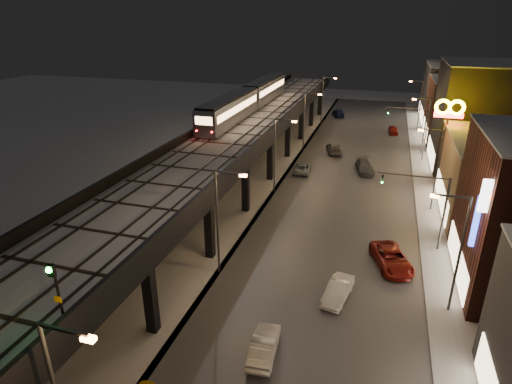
# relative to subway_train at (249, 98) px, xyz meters

# --- Properties ---
(road_surface) EXTENTS (17.00, 120.00, 0.06)m
(road_surface) POSITION_rel_subway_train_xyz_m (16.00, -10.69, -8.27)
(road_surface) COLOR #46474D
(road_surface) RESTS_ON ground
(sidewalk_right) EXTENTS (4.00, 120.00, 0.14)m
(sidewalk_right) POSITION_rel_subway_train_xyz_m (26.00, -10.69, -8.23)
(sidewalk_right) COLOR #9FA1A8
(sidewalk_right) RESTS_ON ground
(under_viaduct_pavement) EXTENTS (11.00, 120.00, 0.06)m
(under_viaduct_pavement) POSITION_rel_subway_train_xyz_m (2.50, -10.69, -8.27)
(under_viaduct_pavement) COLOR #9FA1A8
(under_viaduct_pavement) RESTS_ON ground
(elevated_viaduct) EXTENTS (9.00, 100.00, 6.30)m
(elevated_viaduct) POSITION_rel_subway_train_xyz_m (2.50, -13.85, -2.68)
(elevated_viaduct) COLOR black
(elevated_viaduct) RESTS_ON ground
(viaduct_trackbed) EXTENTS (8.40, 100.00, 0.32)m
(viaduct_trackbed) POSITION_rel_subway_train_xyz_m (2.49, -13.72, -1.91)
(viaduct_trackbed) COLOR #B2B7C1
(viaduct_trackbed) RESTS_ON elevated_viaduct
(viaduct_parapet_streetside) EXTENTS (0.30, 100.00, 1.10)m
(viaduct_parapet_streetside) POSITION_rel_subway_train_xyz_m (6.85, -13.69, -1.45)
(viaduct_parapet_streetside) COLOR black
(viaduct_parapet_streetside) RESTS_ON elevated_viaduct
(viaduct_parapet_far) EXTENTS (0.30, 100.00, 1.10)m
(viaduct_parapet_far) POSITION_rel_subway_train_xyz_m (-1.85, -13.69, -1.45)
(viaduct_parapet_far) COLOR black
(viaduct_parapet_far) RESTS_ON elevated_viaduct
(building_c) EXTENTS (12.20, 15.20, 8.16)m
(building_c) POSITION_rel_subway_train_xyz_m (32.49, -13.69, -4.22)
(building_c) COLOR #856E4E
(building_c) RESTS_ON ground
(building_d) EXTENTS (12.20, 13.20, 14.16)m
(building_d) POSITION_rel_subway_train_xyz_m (32.49, 2.31, -1.22)
(building_d) COLOR black
(building_d) RESTS_ON ground
(building_e) EXTENTS (12.20, 12.20, 10.16)m
(building_e) POSITION_rel_subway_train_xyz_m (32.49, 16.31, -3.22)
(building_e) COLOR #54261B
(building_e) RESTS_ON ground
(building_f) EXTENTS (12.20, 16.20, 11.16)m
(building_f) POSITION_rel_subway_train_xyz_m (32.49, 30.31, -2.72)
(building_f) COLOR #353539
(building_f) RESTS_ON ground
(streetlight_left_1) EXTENTS (2.57, 0.28, 9.00)m
(streetlight_left_1) POSITION_rel_subway_train_xyz_m (8.07, -32.69, -3.06)
(streetlight_left_1) COLOR #38383A
(streetlight_left_1) RESTS_ON ground
(streetlight_right_1) EXTENTS (2.56, 0.28, 9.00)m
(streetlight_right_1) POSITION_rel_subway_train_xyz_m (25.23, -32.69, -3.06)
(streetlight_right_1) COLOR #38383A
(streetlight_right_1) RESTS_ON ground
(streetlight_left_2) EXTENTS (2.57, 0.28, 9.00)m
(streetlight_left_2) POSITION_rel_subway_train_xyz_m (8.07, -14.69, -3.06)
(streetlight_left_2) COLOR #38383A
(streetlight_left_2) RESTS_ON ground
(streetlight_right_2) EXTENTS (2.56, 0.28, 9.00)m
(streetlight_right_2) POSITION_rel_subway_train_xyz_m (25.23, -14.69, -3.06)
(streetlight_right_2) COLOR #38383A
(streetlight_right_2) RESTS_ON ground
(streetlight_left_3) EXTENTS (2.57, 0.28, 9.00)m
(streetlight_left_3) POSITION_rel_subway_train_xyz_m (8.07, 3.31, -3.06)
(streetlight_left_3) COLOR #38383A
(streetlight_left_3) RESTS_ON ground
(streetlight_right_3) EXTENTS (2.56, 0.28, 9.00)m
(streetlight_right_3) POSITION_rel_subway_train_xyz_m (25.23, 3.31, -3.06)
(streetlight_right_3) COLOR #38383A
(streetlight_right_3) RESTS_ON ground
(streetlight_left_4) EXTENTS (2.57, 0.28, 9.00)m
(streetlight_left_4) POSITION_rel_subway_train_xyz_m (8.07, 21.31, -3.06)
(streetlight_left_4) COLOR #38383A
(streetlight_left_4) RESTS_ON ground
(streetlight_right_4) EXTENTS (2.56, 0.28, 9.00)m
(streetlight_right_4) POSITION_rel_subway_train_xyz_m (25.23, 21.31, -3.06)
(streetlight_right_4) COLOR #38383A
(streetlight_right_4) RESTS_ON ground
(traffic_light_rig_a) EXTENTS (6.10, 0.34, 7.00)m
(traffic_light_rig_a) POSITION_rel_subway_train_xyz_m (24.34, -23.70, -3.80)
(traffic_light_rig_a) COLOR #38383A
(traffic_light_rig_a) RESTS_ON ground
(traffic_light_rig_b) EXTENTS (6.10, 0.34, 7.00)m
(traffic_light_rig_b) POSITION_rel_subway_train_xyz_m (24.34, 6.30, -3.80)
(traffic_light_rig_b) COLOR #38383A
(traffic_light_rig_b) RESTS_ON ground
(subway_train) EXTENTS (2.83, 33.91, 3.38)m
(subway_train) POSITION_rel_subway_train_xyz_m (0.00, 0.00, 0.00)
(subway_train) COLOR gray
(subway_train) RESTS_ON viaduct_trackbed
(rail_signal) EXTENTS (0.37, 0.44, 3.20)m
(rail_signal) POSITION_rel_subway_train_xyz_m (6.40, -48.22, 0.59)
(rail_signal) COLOR black
(rail_signal) RESTS_ON viaduct_trackbed
(car_near_white) EXTENTS (1.87, 4.38, 1.41)m
(car_near_white) POSITION_rel_subway_train_xyz_m (13.96, -40.69, -7.59)
(car_near_white) COLOR silver
(car_near_white) RESTS_ON ground
(car_mid_silver) EXTENTS (2.40, 4.70, 1.27)m
(car_mid_silver) POSITION_rel_subway_train_xyz_m (9.72, -6.92, -7.66)
(car_mid_silver) COLOR gray
(car_mid_silver) RESTS_ON ground
(car_mid_dark) EXTENTS (3.25, 5.40, 1.47)m
(car_mid_dark) POSITION_rel_subway_train_xyz_m (12.65, 3.19, -7.56)
(car_mid_dark) COLOR #5D5D5E
(car_mid_dark) RESTS_ON ground
(car_far_white) EXTENTS (3.20, 4.80, 1.52)m
(car_far_white) POSITION_rel_subway_train_xyz_m (10.24, 28.90, -7.54)
(car_far_white) COLOR #0F1743
(car_far_white) RESTS_ON ground
(car_onc_silver) EXTENTS (2.20, 4.37, 1.37)m
(car_onc_silver) POSITION_rel_subway_train_xyz_m (17.68, -33.55, -7.61)
(car_onc_silver) COLOR white
(car_onc_silver) RESTS_ON ground
(car_onc_dark) EXTENTS (4.19, 6.01, 1.52)m
(car_onc_dark) POSITION_rel_subway_train_xyz_m (21.47, -27.81, -7.53)
(car_onc_dark) COLOR maroon
(car_onc_dark) RESTS_ON ground
(car_onc_white) EXTENTS (3.14, 5.42, 1.48)m
(car_onc_white) POSITION_rel_subway_train_xyz_m (17.76, -4.36, -7.56)
(car_onc_white) COLOR #4B4F54
(car_onc_white) RESTS_ON ground
(car_onc_red) EXTENTS (1.94, 3.95, 1.30)m
(car_onc_red) POSITION_rel_subway_train_xyz_m (21.34, 17.63, -7.65)
(car_onc_red) COLOR maroon
(car_onc_red) RESTS_ON ground
(sign_mcdonalds) EXTENTS (3.25, 0.41, 11.00)m
(sign_mcdonalds) POSITION_rel_subway_train_xyz_m (26.50, -8.37, 0.80)
(sign_mcdonalds) COLOR #38383A
(sign_mcdonalds) RESTS_ON ground
(sign_citgo) EXTENTS (2.18, 0.39, 10.34)m
(sign_citgo) POSITION_rel_subway_train_xyz_m (27.00, -32.85, -0.43)
(sign_citgo) COLOR #38383A
(sign_citgo) RESTS_ON ground
(sign_carwash) EXTENTS (1.66, 0.35, 8.60)m
(sign_carwash) POSITION_rel_subway_train_xyz_m (27.00, -31.43, -2.22)
(sign_carwash) COLOR #38383A
(sign_carwash) RESTS_ON ground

